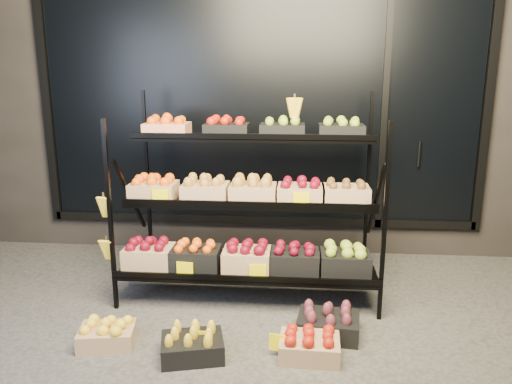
# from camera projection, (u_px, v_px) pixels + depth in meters

# --- Properties ---
(ground) EXTENTS (24.00, 24.00, 0.00)m
(ground) POSITION_uv_depth(u_px,v_px,m) (242.00, 325.00, 3.70)
(ground) COLOR #514F4C
(ground) RESTS_ON ground
(building) EXTENTS (6.00, 2.08, 3.50)m
(building) POSITION_uv_depth(u_px,v_px,m) (266.00, 78.00, 5.79)
(building) COLOR #2D2826
(building) RESTS_ON ground
(display_rack) EXTENTS (2.18, 1.02, 1.73)m
(display_rack) POSITION_uv_depth(u_px,v_px,m) (248.00, 202.00, 4.10)
(display_rack) COLOR black
(display_rack) RESTS_ON ground
(tag_floor_a) EXTENTS (0.13, 0.01, 0.12)m
(tag_floor_a) POSITION_uv_depth(u_px,v_px,m) (200.00, 345.00, 3.32)
(tag_floor_a) COLOR #F3E000
(tag_floor_a) RESTS_ON ground
(tag_floor_b) EXTENTS (0.13, 0.01, 0.12)m
(tag_floor_b) POSITION_uv_depth(u_px,v_px,m) (279.00, 348.00, 3.28)
(tag_floor_b) COLOR #F3E000
(tag_floor_b) RESTS_ON ground
(floor_crate_left) EXTENTS (0.41, 0.33, 0.19)m
(floor_crate_left) POSITION_uv_depth(u_px,v_px,m) (107.00, 333.00, 3.41)
(floor_crate_left) COLOR tan
(floor_crate_left) RESTS_ON ground
(floor_crate_midleft) EXTENTS (0.46, 0.38, 0.20)m
(floor_crate_midleft) POSITION_uv_depth(u_px,v_px,m) (192.00, 344.00, 3.26)
(floor_crate_midleft) COLOR black
(floor_crate_midleft) RESTS_ON ground
(floor_crate_midright) EXTENTS (0.40, 0.30, 0.20)m
(floor_crate_midright) POSITION_uv_depth(u_px,v_px,m) (310.00, 344.00, 3.26)
(floor_crate_midright) COLOR tan
(floor_crate_midright) RESTS_ON ground
(floor_crate_right) EXTENTS (0.46, 0.37, 0.21)m
(floor_crate_right) POSITION_uv_depth(u_px,v_px,m) (328.00, 322.00, 3.53)
(floor_crate_right) COLOR black
(floor_crate_right) RESTS_ON ground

